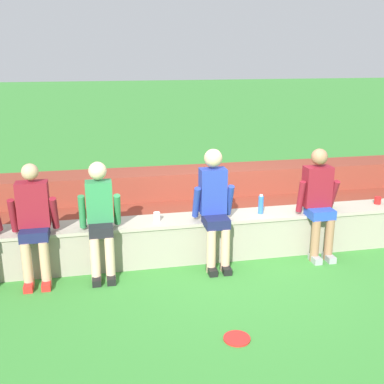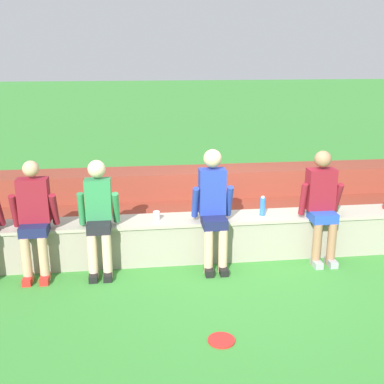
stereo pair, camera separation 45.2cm
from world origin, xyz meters
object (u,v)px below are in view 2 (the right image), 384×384
(water_bottle_near_left, at_px, (337,203))
(plastic_cup_left_end, at_px, (156,216))
(person_far_right, at_px, (322,203))
(frisbee, at_px, (221,340))
(person_center, at_px, (99,214))
(water_bottle_near_right, at_px, (263,206))
(person_left_of_center, at_px, (34,216))
(person_right_of_center, at_px, (213,205))

(water_bottle_near_left, height_order, plastic_cup_left_end, water_bottle_near_left)
(person_far_right, height_order, frisbee, person_far_right)
(person_center, height_order, person_far_right, person_far_right)
(water_bottle_near_left, relative_size, plastic_cup_left_end, 2.17)
(water_bottle_near_right, bearing_deg, water_bottle_near_left, 2.18)
(person_left_of_center, height_order, water_bottle_near_right, person_left_of_center)
(person_left_of_center, xyz_separation_m, water_bottle_near_left, (3.82, 0.27, -0.08))
(person_far_right, distance_m, plastic_cup_left_end, 2.09)
(person_right_of_center, relative_size, water_bottle_near_right, 5.72)
(person_right_of_center, relative_size, person_far_right, 1.04)
(person_right_of_center, relative_size, water_bottle_near_left, 5.94)
(water_bottle_near_right, distance_m, plastic_cup_left_end, 1.37)
(person_far_right, bearing_deg, plastic_cup_left_end, 174.20)
(plastic_cup_left_end, bearing_deg, person_left_of_center, -171.07)
(person_far_right, xyz_separation_m, plastic_cup_left_end, (-2.07, 0.21, -0.16))
(water_bottle_near_left, height_order, water_bottle_near_right, water_bottle_near_right)
(person_right_of_center, xyz_separation_m, plastic_cup_left_end, (-0.68, 0.22, -0.18))
(person_right_of_center, height_order, person_far_right, person_right_of_center)
(water_bottle_near_right, bearing_deg, frisbee, -115.26)
(person_right_of_center, height_order, plastic_cup_left_end, person_right_of_center)
(person_right_of_center, height_order, water_bottle_near_left, person_right_of_center)
(person_left_of_center, distance_m, water_bottle_near_left, 3.84)
(person_right_of_center, bearing_deg, person_left_of_center, -179.78)
(frisbee, bearing_deg, person_left_of_center, 139.91)
(person_left_of_center, bearing_deg, water_bottle_near_left, 4.10)
(person_center, distance_m, frisbee, 2.14)
(water_bottle_near_right, xyz_separation_m, frisbee, (-0.88, -1.86, -0.67))
(water_bottle_near_left, distance_m, frisbee, 2.76)
(person_right_of_center, xyz_separation_m, frisbee, (-0.19, -1.63, -0.78))
(water_bottle_near_left, distance_m, water_bottle_near_right, 1.02)
(person_right_of_center, relative_size, frisbee, 5.75)
(person_left_of_center, xyz_separation_m, water_bottle_near_right, (2.81, 0.24, -0.07))
(person_left_of_center, height_order, person_right_of_center, person_right_of_center)
(person_far_right, height_order, water_bottle_near_right, person_far_right)
(person_far_right, bearing_deg, person_left_of_center, -179.75)
(person_center, xyz_separation_m, plastic_cup_left_end, (0.69, 0.23, -0.13))
(person_left_of_center, relative_size, plastic_cup_left_end, 12.25)
(water_bottle_near_left, bearing_deg, person_center, -174.90)
(person_left_of_center, height_order, plastic_cup_left_end, person_left_of_center)
(person_far_right, distance_m, water_bottle_near_right, 0.74)
(person_right_of_center, relative_size, plastic_cup_left_end, 12.89)
(person_center, xyz_separation_m, water_bottle_near_right, (2.06, 0.24, -0.06))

